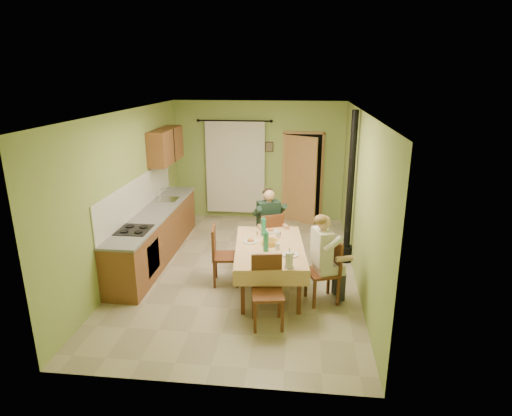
# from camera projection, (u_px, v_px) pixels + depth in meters

# --- Properties ---
(floor) EXTENTS (4.00, 6.00, 0.01)m
(floor) POSITION_uv_depth(u_px,v_px,m) (242.00, 270.00, 7.72)
(floor) COLOR tan
(floor) RESTS_ON ground
(room_shell) EXTENTS (4.04, 6.04, 2.82)m
(room_shell) POSITION_uv_depth(u_px,v_px,m) (241.00, 171.00, 7.17)
(room_shell) COLOR #94AE59
(room_shell) RESTS_ON ground
(kitchen_run) EXTENTS (0.64, 3.64, 1.56)m
(kitchen_run) POSITION_uv_depth(u_px,v_px,m) (156.00, 233.00, 8.13)
(kitchen_run) COLOR brown
(kitchen_run) RESTS_ON ground
(upper_cabinets) EXTENTS (0.35, 1.40, 0.70)m
(upper_cabinets) POSITION_uv_depth(u_px,v_px,m) (166.00, 145.00, 8.93)
(upper_cabinets) COLOR brown
(upper_cabinets) RESTS_ON room_shell
(curtain) EXTENTS (1.70, 0.07, 2.22)m
(curtain) POSITION_uv_depth(u_px,v_px,m) (235.00, 167.00, 10.15)
(curtain) COLOR black
(curtain) RESTS_ON ground
(doorway) EXTENTS (0.96, 0.45, 2.15)m
(doorway) POSITION_uv_depth(u_px,v_px,m) (302.00, 178.00, 10.03)
(doorway) COLOR black
(doorway) RESTS_ON ground
(dining_table) EXTENTS (1.28, 1.93, 0.76)m
(dining_table) POSITION_uv_depth(u_px,v_px,m) (269.00, 267.00, 6.94)
(dining_table) COLOR #DFAD79
(dining_table) RESTS_ON ground
(tableware) EXTENTS (0.91, 1.60, 0.33)m
(tableware) POSITION_uv_depth(u_px,v_px,m) (271.00, 244.00, 6.71)
(tableware) COLOR white
(tableware) RESTS_ON dining_table
(chair_far) EXTENTS (0.56, 0.56, 0.99)m
(chair_far) POSITION_uv_depth(u_px,v_px,m) (269.00, 248.00, 7.94)
(chair_far) COLOR #5D2F19
(chair_far) RESTS_ON ground
(chair_near) EXTENTS (0.50, 0.50, 0.99)m
(chair_near) POSITION_uv_depth(u_px,v_px,m) (267.00, 306.00, 5.97)
(chair_near) COLOR #5D2F19
(chair_near) RESTS_ON ground
(chair_right) EXTENTS (0.56, 0.56, 1.00)m
(chair_right) POSITION_uv_depth(u_px,v_px,m) (323.00, 284.00, 6.59)
(chair_right) COLOR #5D2F19
(chair_right) RESTS_ON ground
(chair_left) EXTENTS (0.48, 0.48, 0.99)m
(chair_left) POSITION_uv_depth(u_px,v_px,m) (225.00, 267.00, 7.17)
(chair_left) COLOR #5D2F19
(chair_left) RESTS_ON ground
(man_far) EXTENTS (0.65, 0.60, 1.39)m
(man_far) POSITION_uv_depth(u_px,v_px,m) (269.00, 218.00, 7.78)
(man_far) COLOR #192D23
(man_far) RESTS_ON chair_far
(man_right) EXTENTS (0.58, 0.65, 1.39)m
(man_right) POSITION_uv_depth(u_px,v_px,m) (324.00, 249.00, 6.41)
(man_right) COLOR silver
(man_right) RESTS_ON chair_right
(stove_flue) EXTENTS (0.24, 0.24, 2.80)m
(stove_flue) POSITION_uv_depth(u_px,v_px,m) (349.00, 209.00, 7.78)
(stove_flue) COLOR black
(stove_flue) RESTS_ON ground
(picture_back) EXTENTS (0.19, 0.03, 0.23)m
(picture_back) POSITION_uv_depth(u_px,v_px,m) (269.00, 147.00, 9.98)
(picture_back) COLOR black
(picture_back) RESTS_ON room_shell
(picture_right) EXTENTS (0.03, 0.31, 0.21)m
(picture_right) POSITION_uv_depth(u_px,v_px,m) (352.00, 158.00, 8.10)
(picture_right) COLOR brown
(picture_right) RESTS_ON room_shell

